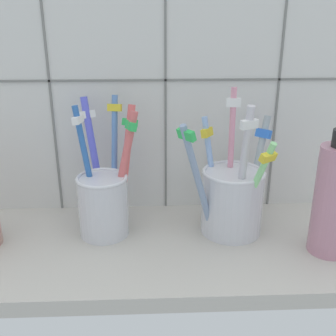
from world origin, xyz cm
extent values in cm
cube|color=#BCB7AD|center=(0.00, 0.00, 1.00)|extent=(64.00, 22.00, 2.00)
cube|color=silver|center=(0.00, 12.00, 22.50)|extent=(64.00, 2.00, 45.00)
cube|color=gray|center=(-16.00, 10.90, 22.50)|extent=(0.30, 0.20, 45.00)
cube|color=gray|center=(0.00, 10.90, 22.50)|extent=(0.30, 0.20, 45.00)
cube|color=gray|center=(16.00, 10.90, 22.50)|extent=(0.30, 0.20, 45.00)
cube|color=gray|center=(0.00, 10.90, 21.42)|extent=(64.00, 0.20, 0.30)
cylinder|color=silver|center=(-8.62, 2.92, 6.07)|extent=(6.60, 6.60, 8.13)
torus|color=silver|center=(-8.62, 2.92, 10.13)|extent=(6.77, 6.77, 0.50)
cylinder|color=#F36464|center=(-5.68, 5.54, 10.60)|extent=(3.56, 4.75, 16.65)
cube|color=green|center=(-4.93, 6.71, 16.52)|extent=(2.27, 1.91, 1.08)
cylinder|color=#DB6464|center=(-5.98, 3.63, 10.47)|extent=(4.93, 2.88, 16.37)
cube|color=green|center=(-4.64, 4.20, 16.72)|extent=(1.77, 2.24, 1.23)
cylinder|color=#5985C7|center=(-7.19, 6.35, 11.16)|extent=(1.55, 4.60, 17.69)
cube|color=yellow|center=(-6.95, 7.80, 18.30)|extent=(1.99, 1.27, 1.11)
cylinder|color=#3067B9|center=(-10.39, 3.70, 10.92)|extent=(3.11, 1.29, 17.15)
cube|color=white|center=(-11.24, 3.85, 17.70)|extent=(1.31, 2.31, 1.01)
cylinder|color=#5B61E9|center=(-9.93, 7.15, 10.97)|extent=(3.83, 5.10, 17.39)
cube|color=white|center=(-10.80, 8.45, 17.24)|extent=(2.36, 1.96, 1.13)
cylinder|color=silver|center=(8.62, 2.92, 6.33)|extent=(8.20, 8.20, 8.67)
torus|color=silver|center=(8.62, 2.92, 10.67)|extent=(8.29, 8.29, 0.50)
cylinder|color=#9EACB2|center=(12.13, 5.31, 9.79)|extent=(4.33, 4.50, 15.05)
cube|color=blue|center=(13.11, 6.34, 14.88)|extent=(2.26, 2.23, 1.38)
cylinder|color=pink|center=(8.54, 4.99, 11.83)|extent=(0.98, 2.34, 18.93)
cube|color=white|center=(8.59, 5.56, 19.32)|extent=(1.95, 1.06, 1.21)
cylinder|color=#94B9F1|center=(6.09, 5.19, 9.88)|extent=(3.38, 2.65, 15.11)
cube|color=yellow|center=(5.31, 5.73, 15.29)|extent=(1.96, 2.24, 1.24)
cylinder|color=#93E491|center=(10.44, -0.37, 9.29)|extent=(4.09, 5.51, 14.08)
cube|color=yellow|center=(11.49, -1.93, 14.43)|extent=(2.43, 2.15, 1.23)
cylinder|color=silver|center=(9.23, 0.79, 11.24)|extent=(1.94, 2.82, 17.78)
cube|color=white|center=(9.46, 0.23, 17.88)|extent=(2.36, 1.59, 1.12)
cylinder|color=#8197B7|center=(3.73, -0.25, 10.35)|extent=(5.67, 4.61, 16.18)
cube|color=green|center=(1.89, -1.65, 17.18)|extent=(2.30, 2.58, 1.34)
cylinder|color=#BC8196|center=(19.92, -2.61, 8.88)|extent=(4.98, 4.98, 13.76)
camera|label=1|loc=(-2.14, -46.06, 30.20)|focal=43.45mm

